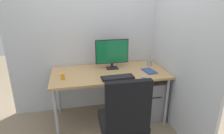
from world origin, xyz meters
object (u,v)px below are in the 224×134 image
Objects in this scene: office_chair at (124,119)px; mouse at (144,77)px; keyboard at (118,77)px; notebook at (149,71)px; desk_clamp_accessory at (63,76)px; monitor at (112,53)px; pen_holder at (149,63)px; filing_cabinet at (146,97)px.

mouse is (0.42, 0.53, 0.23)m from office_chair.
mouse is (0.34, -0.06, 0.00)m from keyboard.
notebook is 3.13× the size of desk_clamp_accessory.
monitor is 0.63m from pen_holder.
desk_clamp_accessory is at bearing -176.34° from filing_cabinet.
notebook is (0.16, 0.21, -0.01)m from mouse.
notebook is at bearing -26.34° from monitor.
office_chair is 0.64m from keyboard.
filing_cabinet is 2.58× the size of notebook.
office_chair reaches higher than filing_cabinet.
filing_cabinet is at bearing 3.66° from desk_clamp_accessory.
pen_holder is at bearing 10.63° from desk_clamp_accessory.
pen_holder is at bearing 62.17° from filing_cabinet.
notebook is at bearing 16.39° from keyboard.
office_chair is at bearing -96.93° from keyboard.
pen_holder is (0.68, 0.98, 0.26)m from office_chair.
office_chair is 1.71× the size of filing_cabinet.
notebook is at bearing -98.94° from filing_cabinet.
office_chair is 1.09m from monitor.
office_chair is 6.16× the size of pen_holder.
monitor is (-0.51, 0.18, 0.70)m from filing_cabinet.
office_chair is 1.03m from filing_cabinet.
filing_cabinet is at bearing 73.20° from notebook.
keyboard is at bearing 163.60° from mouse.
monitor is 0.46m from keyboard.
pen_holder is at bearing 55.27° from office_chair.
notebook is (0.51, 0.15, -0.01)m from keyboard.
desk_clamp_accessory is (-0.71, 0.14, 0.02)m from keyboard.
desk_clamp_accessory reaches higher than mouse.
monitor reaches higher than filing_cabinet.
mouse reaches higher than filing_cabinet.
notebook is at bearing -112.88° from pen_holder.
keyboard is at bearing -171.48° from notebook.
monitor is 2.06× the size of notebook.
keyboard is at bearing -91.47° from monitor.
mouse is 1.07m from desk_clamp_accessory.
notebook is (0.58, 0.74, 0.22)m from office_chair.
notebook is 1.21m from desk_clamp_accessory.
office_chair is at bearing -94.76° from monitor.
filing_cabinet is 1.32m from desk_clamp_accessory.
monitor reaches higher than pen_holder.
desk_clamp_accessory is (-0.64, 0.73, 0.25)m from office_chair.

